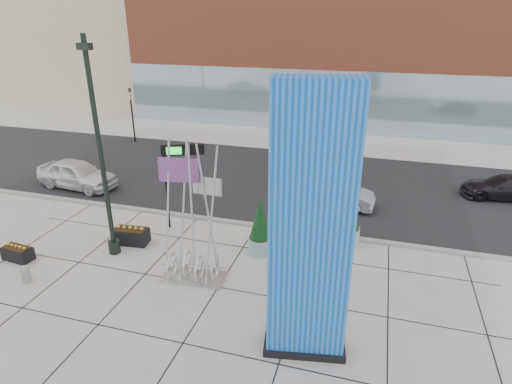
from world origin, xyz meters
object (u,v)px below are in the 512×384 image
(public_art_sculpture, at_px, (193,245))
(car_white_west, at_px, (77,174))
(lamp_post, at_px, (103,173))
(concrete_bollard, at_px, (26,274))
(blue_pylon, at_px, (310,235))
(overhead_street_sign, at_px, (178,159))
(car_silver_mid, at_px, (333,194))

(public_art_sculpture, xyz_separation_m, car_white_west, (-10.08, 6.50, -0.62))
(lamp_post, height_order, car_white_west, lamp_post)
(lamp_post, relative_size, concrete_bollard, 13.77)
(blue_pylon, xyz_separation_m, public_art_sculpture, (-4.65, 2.45, -2.43))
(lamp_post, distance_m, overhead_street_sign, 3.28)
(lamp_post, bearing_deg, car_white_west, 136.89)
(public_art_sculpture, xyz_separation_m, car_silver_mid, (4.22, 8.04, -0.73))
(blue_pylon, xyz_separation_m, car_white_west, (-14.72, 8.95, -3.05))
(lamp_post, distance_m, concrete_bollard, 4.68)
(blue_pylon, height_order, lamp_post, lamp_post)
(public_art_sculpture, relative_size, concrete_bollard, 8.60)
(overhead_street_sign, relative_size, car_white_west, 0.85)
(lamp_post, relative_size, public_art_sculpture, 1.60)
(blue_pylon, distance_m, lamp_post, 9.22)
(overhead_street_sign, bearing_deg, car_silver_mid, 12.57)
(concrete_bollard, bearing_deg, car_silver_mid, 44.59)
(concrete_bollard, relative_size, overhead_street_sign, 0.16)
(lamp_post, distance_m, car_white_west, 8.79)
(lamp_post, xyz_separation_m, public_art_sculpture, (3.98, -0.79, -2.12))
(car_white_west, bearing_deg, lamp_post, -127.54)
(car_silver_mid, bearing_deg, blue_pylon, -172.94)
(public_art_sculpture, bearing_deg, concrete_bollard, -166.04)
(car_white_west, bearing_deg, concrete_bollard, -148.38)
(public_art_sculpture, height_order, car_silver_mid, public_art_sculpture)
(blue_pylon, xyz_separation_m, concrete_bollard, (-10.58, 0.48, -3.54))
(concrete_bollard, distance_m, car_white_west, 9.44)
(blue_pylon, distance_m, car_white_west, 17.50)
(lamp_post, xyz_separation_m, car_silver_mid, (8.20, 7.25, -2.86))
(overhead_street_sign, bearing_deg, concrete_bollard, -147.82)
(lamp_post, distance_m, public_art_sculpture, 4.58)
(lamp_post, xyz_separation_m, car_white_west, (-6.10, 5.71, -2.74))
(blue_pylon, bearing_deg, lamp_post, 149.47)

